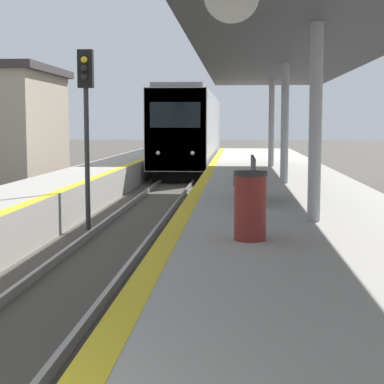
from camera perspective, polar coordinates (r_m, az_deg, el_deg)
train at (r=36.83m, az=-0.03°, el=5.52°), size 2.66×19.79×4.35m
signal_mid at (r=15.71m, az=-9.40°, el=7.66°), size 0.36×0.31×4.34m
station_canopy at (r=14.25m, az=9.37°, el=12.83°), size 4.47×27.46×3.45m
trash_bin at (r=8.94m, az=5.19°, el=-1.22°), size 0.47×0.47×0.96m
bench at (r=13.52m, az=4.92°, el=1.32°), size 0.44×1.96×0.92m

